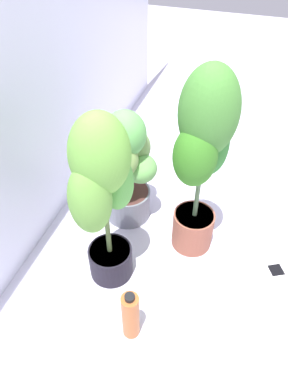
# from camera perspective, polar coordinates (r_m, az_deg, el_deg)

# --- Properties ---
(ground_plane) EXTENTS (8.00, 8.00, 0.00)m
(ground_plane) POSITION_cam_1_polar(r_m,az_deg,el_deg) (1.94, 10.14, -7.79)
(ground_plane) COLOR silver
(ground_plane) RESTS_ON ground
(mylar_back_wall) EXTENTS (3.20, 0.01, 2.00)m
(mylar_back_wall) POSITION_cam_1_polar(r_m,az_deg,el_deg) (1.63, -18.65, 23.72)
(mylar_back_wall) COLOR silver
(mylar_back_wall) RESTS_ON ground
(potted_plant_center) EXTENTS (0.38, 0.28, 0.97)m
(potted_plant_center) POSITION_cam_1_polar(r_m,az_deg,el_deg) (1.52, 9.38, 6.26)
(potted_plant_center) COLOR #99533E
(potted_plant_center) RESTS_ON ground
(potted_plant_back_center) EXTENTS (0.36, 0.33, 0.65)m
(potted_plant_back_center) POSITION_cam_1_polar(r_m,az_deg,el_deg) (1.82, -2.66, 4.11)
(potted_plant_back_center) COLOR slate
(potted_plant_back_center) RESTS_ON ground
(potted_plant_back_left) EXTENTS (0.35, 0.31, 0.88)m
(potted_plant_back_left) POSITION_cam_1_polar(r_m,az_deg,el_deg) (1.41, -6.60, -0.13)
(potted_plant_back_left) COLOR black
(potted_plant_back_left) RESTS_ON ground
(hygrometer_box) EXTENTS (0.11, 0.11, 0.03)m
(hygrometer_box) POSITION_cam_1_polar(r_m,az_deg,el_deg) (1.89, 20.26, -11.81)
(hygrometer_box) COLOR white
(hygrometer_box) RESTS_ON ground
(nutrient_bottle) EXTENTS (0.07, 0.07, 0.28)m
(nutrient_bottle) POSITION_cam_1_polar(r_m,az_deg,el_deg) (1.52, -2.16, -19.10)
(nutrient_bottle) COLOR #B8602C
(nutrient_bottle) RESTS_ON ground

